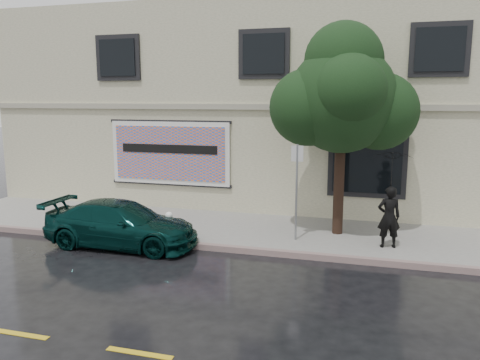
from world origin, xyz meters
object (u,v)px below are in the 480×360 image
(pedestrian, at_px, (389,217))
(fire_hydrant, at_px, (169,225))
(street_tree, at_px, (342,100))
(car, at_px, (121,224))

(pedestrian, xyz_separation_m, fire_hydrant, (-5.66, -0.70, -0.44))
(street_tree, xyz_separation_m, fire_hydrant, (-4.35, -1.63, -3.33))
(pedestrian, distance_m, street_tree, 3.30)
(car, bearing_deg, fire_hydrant, -61.28)
(car, relative_size, street_tree, 0.80)
(car, distance_m, pedestrian, 6.89)
(car, height_order, street_tree, street_tree)
(car, bearing_deg, pedestrian, -79.11)
(street_tree, bearing_deg, pedestrian, -35.33)
(street_tree, bearing_deg, fire_hydrant, -159.52)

